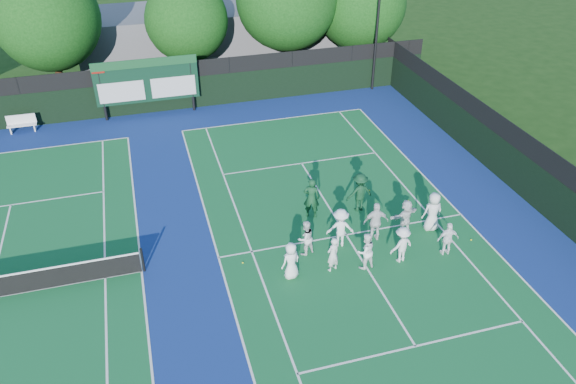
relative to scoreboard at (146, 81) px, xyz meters
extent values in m
plane|color=#17350E|center=(7.01, -15.59, -2.19)|extent=(120.00, 120.00, 0.00)
cube|color=navy|center=(1.01, -14.59, -2.19)|extent=(34.00, 32.00, 0.01)
cube|color=#125B2B|center=(7.01, -14.59, -2.18)|extent=(10.97, 23.77, 0.00)
cube|color=silver|center=(7.01, -2.70, -2.18)|extent=(10.97, 0.08, 0.00)
cube|color=silver|center=(1.53, -14.59, -2.18)|extent=(0.08, 23.77, 0.00)
cube|color=silver|center=(12.50, -14.59, -2.18)|extent=(0.08, 23.77, 0.00)
cube|color=silver|center=(2.90, -14.59, -2.18)|extent=(0.08, 23.77, 0.00)
cube|color=silver|center=(11.13, -14.59, -2.18)|extent=(0.08, 23.77, 0.00)
cube|color=silver|center=(7.01, -20.99, -2.18)|extent=(8.23, 0.08, 0.00)
cube|color=silver|center=(7.01, -8.19, -2.18)|extent=(8.23, 0.08, 0.00)
cube|color=silver|center=(7.01, -14.59, -2.18)|extent=(0.08, 12.80, 0.00)
cube|color=silver|center=(-6.99, -2.70, -2.18)|extent=(10.97, 0.08, 0.00)
cube|color=silver|center=(-1.50, -14.59, -2.18)|extent=(0.08, 23.77, 0.00)
cube|color=silver|center=(-2.87, -14.59, -2.18)|extent=(0.08, 23.77, 0.00)
cube|color=silver|center=(-6.99, -8.19, -2.18)|extent=(8.23, 0.08, 0.00)
cube|color=black|center=(1.01, 0.41, -1.19)|extent=(34.00, 0.08, 2.00)
cube|color=black|center=(1.01, 0.41, 0.31)|extent=(34.00, 0.05, 1.00)
cube|color=black|center=(16.01, -14.59, -1.19)|extent=(0.08, 32.00, 2.00)
cube|color=black|center=(16.01, -14.59, 0.31)|extent=(0.05, 32.00, 1.00)
cylinder|color=black|center=(-2.59, 0.01, -0.44)|extent=(0.16, 0.16, 3.50)
cylinder|color=black|center=(2.61, 0.01, -0.44)|extent=(0.16, 0.16, 3.50)
cube|color=black|center=(0.01, 0.01, 0.01)|extent=(6.00, 0.15, 2.60)
cube|color=#134421|center=(0.01, -0.09, 1.11)|extent=(6.00, 0.05, 0.50)
cube|color=silver|center=(-1.49, -0.09, -0.49)|extent=(2.60, 0.04, 1.20)
cube|color=silver|center=(1.51, -0.09, -0.49)|extent=(2.60, 0.04, 1.20)
cube|color=maroon|center=(-2.59, -0.09, 1.01)|extent=(0.70, 0.04, 0.50)
cube|color=slate|center=(5.01, 8.41, -0.19)|extent=(18.00, 6.00, 4.00)
cylinder|color=black|center=(14.51, 0.11, 2.81)|extent=(0.16, 0.16, 10.00)
cylinder|color=black|center=(-1.39, -14.59, -1.64)|extent=(0.10, 0.10, 1.10)
cube|color=white|center=(-7.20, -0.29, -1.75)|extent=(1.58, 0.43, 0.06)
cube|color=white|center=(-7.20, -0.13, -1.45)|extent=(1.58, 0.08, 0.53)
cube|color=white|center=(-7.83, -0.29, -1.98)|extent=(0.07, 0.37, 0.42)
cube|color=white|center=(-6.56, -0.29, -1.98)|extent=(0.07, 0.37, 0.42)
cylinder|color=black|center=(-5.13, 3.91, -0.77)|extent=(0.44, 0.44, 2.85)
sphere|color=#0D3C0E|center=(-5.13, 3.91, 3.00)|extent=(6.24, 6.24, 6.24)
sphere|color=#0D3C0E|center=(-4.53, 4.21, 2.37)|extent=(4.37, 4.37, 4.37)
cylinder|color=black|center=(3.07, 3.91, -0.95)|extent=(0.44, 0.44, 2.49)
sphere|color=#0D3C0E|center=(3.07, 3.91, 2.27)|extent=(5.25, 5.25, 5.25)
sphere|color=#0D3C0E|center=(3.67, 4.21, 1.74)|extent=(3.67, 3.67, 3.67)
cylinder|color=black|center=(9.69, 3.91, -0.78)|extent=(0.44, 0.44, 2.82)
sphere|color=#0D3C0E|center=(10.29, 4.21, 2.48)|extent=(4.71, 4.71, 4.71)
cylinder|color=black|center=(14.88, 3.91, -1.03)|extent=(0.44, 0.44, 2.33)
sphere|color=#0D3C0E|center=(14.88, 3.91, 2.48)|extent=(6.23, 6.23, 6.23)
sphere|color=#0D3C0E|center=(15.48, 4.21, 1.85)|extent=(4.36, 4.36, 4.36)
sphere|color=yellow|center=(10.73, -12.93, -2.16)|extent=(0.07, 0.07, 0.07)
sphere|color=yellow|center=(11.91, -16.39, -2.16)|extent=(0.07, 0.07, 0.07)
sphere|color=yellow|center=(2.39, -15.20, -2.16)|extent=(0.07, 0.07, 0.07)
sphere|color=yellow|center=(9.33, -11.63, -2.16)|extent=(0.07, 0.07, 0.07)
imported|color=white|center=(4.01, -16.49, -1.40)|extent=(0.90, 0.74, 1.58)
imported|color=silver|center=(5.67, -16.54, -1.43)|extent=(0.65, 0.55, 1.53)
imported|color=white|center=(6.93, -16.73, -1.40)|extent=(0.86, 0.71, 1.59)
imported|color=silver|center=(8.46, -16.74, -1.40)|extent=(1.14, 0.82, 1.58)
imported|color=white|center=(10.43, -16.87, -1.44)|extent=(0.92, 0.46, 1.50)
imported|color=silver|center=(4.97, -15.26, -1.42)|extent=(0.91, 0.81, 1.55)
imported|color=white|center=(6.50, -15.13, -1.32)|extent=(1.23, 0.86, 1.74)
imported|color=silver|center=(8.04, -15.18, -1.29)|extent=(1.10, 0.56, 1.81)
imported|color=silver|center=(9.47, -15.01, -1.41)|extent=(1.52, 0.84, 1.57)
imported|color=silver|center=(10.65, -15.17, -1.29)|extent=(0.89, 0.58, 1.81)
imported|color=#103C1F|center=(6.01, -12.84, -1.22)|extent=(0.83, 0.70, 1.94)
imported|color=#0E341C|center=(8.23, -12.94, -1.26)|extent=(1.24, 0.77, 1.86)
camera|label=1|loc=(-0.65, -32.25, 12.18)|focal=35.00mm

